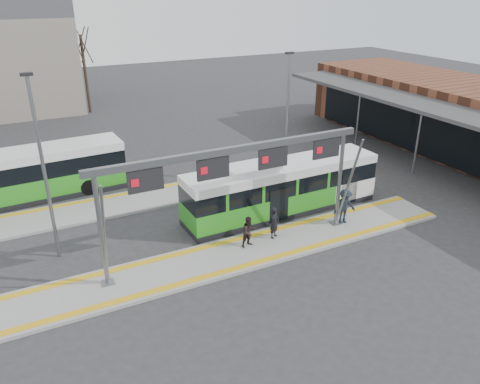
% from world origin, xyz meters
% --- Properties ---
extents(ground, '(120.00, 120.00, 0.00)m').
position_xyz_m(ground, '(0.00, 0.00, 0.00)').
color(ground, '#2D2D30').
rests_on(ground, ground).
extents(platform_main, '(22.00, 3.00, 0.15)m').
position_xyz_m(platform_main, '(0.00, 0.00, 0.07)').
color(platform_main, gray).
rests_on(platform_main, ground).
extents(platform_second, '(20.00, 3.00, 0.15)m').
position_xyz_m(platform_second, '(-4.00, 8.00, 0.07)').
color(platform_second, gray).
rests_on(platform_second, ground).
extents(tactile_main, '(22.00, 2.65, 0.02)m').
position_xyz_m(tactile_main, '(0.00, 0.00, 0.16)').
color(tactile_main, gold).
rests_on(tactile_main, platform_main).
extents(tactile_second, '(20.00, 0.35, 0.02)m').
position_xyz_m(tactile_second, '(-4.00, 9.15, 0.16)').
color(tactile_second, gold).
rests_on(tactile_second, platform_second).
extents(gantry, '(13.00, 1.68, 5.20)m').
position_xyz_m(gantry, '(-0.35, 0.25, 4.30)').
color(gantry, slate).
rests_on(gantry, platform_main).
extents(hero_bus, '(11.40, 2.60, 3.12)m').
position_xyz_m(hero_bus, '(3.82, 3.12, 1.43)').
color(hero_bus, black).
rests_on(hero_bus, ground).
extents(bg_bus_green, '(12.12, 3.20, 3.00)m').
position_xyz_m(bg_bus_green, '(-9.09, 11.31, 1.48)').
color(bg_bus_green, black).
rests_on(bg_bus_green, ground).
extents(passenger_a, '(0.71, 0.65, 1.63)m').
position_xyz_m(passenger_a, '(1.84, 0.52, 0.97)').
color(passenger_a, black).
rests_on(passenger_a, platform_main).
extents(passenger_b, '(0.85, 0.72, 1.55)m').
position_xyz_m(passenger_b, '(0.31, 0.34, 0.93)').
color(passenger_b, black).
rests_on(passenger_b, platform_main).
extents(passenger_c, '(1.34, 0.90, 1.92)m').
position_xyz_m(passenger_c, '(5.91, 0.22, 1.11)').
color(passenger_c, '#19232E').
rests_on(passenger_c, platform_main).
extents(tree_left, '(1.40, 1.40, 7.38)m').
position_xyz_m(tree_left, '(-2.40, 32.65, 5.60)').
color(tree_left, '#382B21').
rests_on(tree_left, ground).
extents(tree_mid, '(1.40, 1.40, 8.42)m').
position_xyz_m(tree_mid, '(-1.57, 30.98, 6.38)').
color(tree_mid, '#382B21').
rests_on(tree_mid, ground).
extents(lamp_west, '(0.50, 0.25, 8.56)m').
position_xyz_m(lamp_west, '(-8.04, 3.73, 4.52)').
color(lamp_west, slate).
rests_on(lamp_west, ground).
extents(lamp_east, '(0.50, 0.25, 8.18)m').
position_xyz_m(lamp_east, '(6.31, 6.76, 4.33)').
color(lamp_east, slate).
rests_on(lamp_east, ground).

